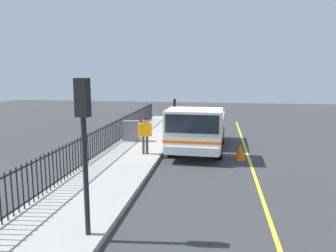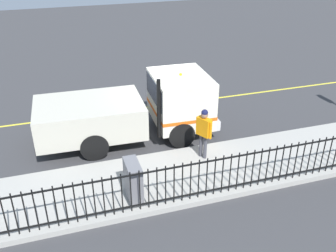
{
  "view_description": "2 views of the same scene",
  "coord_description": "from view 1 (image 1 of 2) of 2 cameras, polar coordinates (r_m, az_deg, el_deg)",
  "views": [
    {
      "loc": [
        -0.82,
        14.9,
        3.93
      ],
      "look_at": [
        1.39,
        0.58,
        1.52
      ],
      "focal_mm": 35.11,
      "sensor_mm": 36.0,
      "label": 1
    },
    {
      "loc": [
        12.41,
        -3.92,
        7.03
      ],
      "look_at": [
        1.66,
        -0.49,
        1.08
      ],
      "focal_mm": 40.52,
      "sensor_mm": 36.0,
      "label": 2
    }
  ],
  "objects": [
    {
      "name": "iron_fence",
      "position": [
        16.11,
        -10.44,
        -1.9
      ],
      "size": [
        0.04,
        21.28,
        1.26
      ],
      "color": "black",
      "rests_on": "sidewalk_slab"
    },
    {
      "name": "sidewalk_slab",
      "position": [
        15.9,
        -6.08,
        -4.62
      ],
      "size": [
        2.88,
        25.0,
        0.17
      ],
      "primitive_type": "cube",
      "color": "#A3A099",
      "rests_on": "ground"
    },
    {
      "name": "work_truck",
      "position": [
        16.2,
        5.14,
        -0.16
      ],
      "size": [
        2.7,
        6.49,
        2.63
      ],
      "rotation": [
        0.0,
        0.0,
        -0.04
      ],
      "color": "silver",
      "rests_on": "ground"
    },
    {
      "name": "traffic_light_near",
      "position": [
        7.5,
        -14.45,
        0.12
      ],
      "size": [
        0.33,
        0.26,
        3.62
      ],
      "rotation": [
        0.0,
        0.0,
        2.97
      ],
      "color": "black",
      "rests_on": "sidewalk_slab"
    },
    {
      "name": "traffic_cone",
      "position": [
        15.19,
        12.43,
        -4.39
      ],
      "size": [
        0.5,
        0.5,
        0.72
      ],
      "primitive_type": "cone",
      "color": "orange",
      "rests_on": "ground"
    },
    {
      "name": "ground_plane",
      "position": [
        15.43,
        5.48,
        -5.36
      ],
      "size": [
        54.99,
        54.99,
        0.0
      ],
      "primitive_type": "plane",
      "color": "#38383A",
      "rests_on": "ground"
    },
    {
      "name": "lane_marking",
      "position": [
        15.48,
        13.87,
        -5.55
      ],
      "size": [
        0.12,
        22.5,
        0.01
      ],
      "primitive_type": "cube",
      "color": "yellow",
      "rests_on": "ground"
    },
    {
      "name": "worker_standing",
      "position": [
        15.05,
        -4.0,
        -0.88
      ],
      "size": [
        0.58,
        0.42,
        1.75
      ],
      "rotation": [
        0.0,
        0.0,
        -2.67
      ],
      "color": "orange",
      "rests_on": "sidewalk_slab"
    },
    {
      "name": "utility_cabinet",
      "position": [
        18.03,
        -6.37,
        -0.84
      ],
      "size": [
        0.89,
        0.38,
        1.13
      ],
      "primitive_type": "cube",
      "color": "slate",
      "rests_on": "sidewalk_slab"
    }
  ]
}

